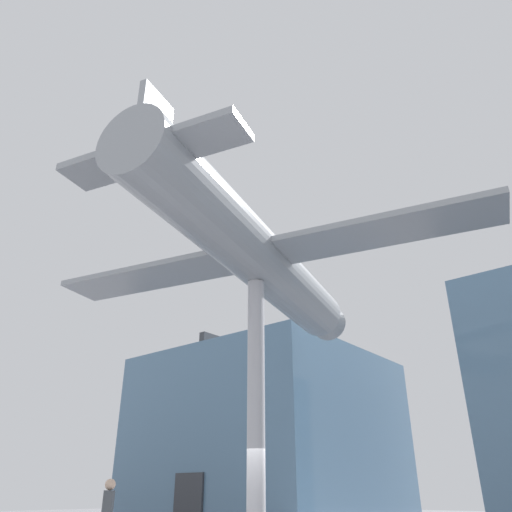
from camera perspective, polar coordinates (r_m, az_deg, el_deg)
The scene contains 4 objects.
glass_pavilion_left at distance 29.91m, azimuth 1.44°, elevation -20.05°, with size 11.93×11.95×9.12m.
support_pylon_central at distance 14.14m, azimuth 0.00°, elevation -16.68°, with size 0.49×0.49×7.22m.
suspended_airplane at distance 15.72m, azimuth 0.44°, elevation -0.38°, with size 14.28×14.08×2.68m.
visitor_person at distance 14.25m, azimuth -16.64°, elevation -26.22°, with size 0.44×0.44×1.78m.
Camera 1 is at (8.84, -10.82, 1.46)m, focal length 35.00 mm.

